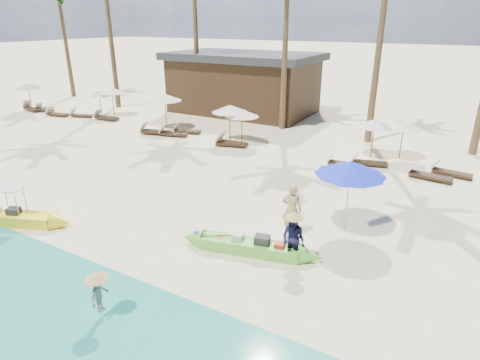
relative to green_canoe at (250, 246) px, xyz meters
The scene contains 31 objects.
ground 1.88m from the green_canoe, behind, with size 240.00×240.00×0.00m, color #FBECB9.
wet_sand_strip 5.54m from the green_canoe, 109.65° to the right, with size 240.00×4.50×0.01m, color tan.
green_canoe is the anchor object (origin of this frame).
yellow_canoe 8.39m from the green_canoe, 163.02° to the right, with size 4.86×2.14×1.32m.
tourist 1.88m from the green_canoe, 68.50° to the left, with size 0.65×0.42×1.77m, color tan.
vendor_green 1.42m from the green_canoe, ahead, with size 0.72×0.56×1.48m, color #15163C.
vendor_yellow 4.55m from the green_canoe, 111.68° to the right, with size 0.61×0.35×0.94m, color gray.
blue_umbrella 4.02m from the green_canoe, 53.66° to the left, with size 2.23×2.23×2.40m.
resort_parasol_0 26.28m from the green_canoe, 158.38° to the left, with size 1.98×1.98×2.04m.
lounger_0_left 25.93m from the green_canoe, 158.65° to the left, with size 1.97×0.89×0.64m.
lounger_0_right 25.01m from the green_canoe, 157.09° to the left, with size 1.65×0.53×0.56m.
resort_parasol_1 21.03m from the green_canoe, 149.10° to the left, with size 1.80×1.80×1.86m.
lounger_1_left 22.82m from the green_canoe, 156.21° to the left, with size 1.85×0.90×0.60m.
lounger_1_right 21.51m from the green_canoe, 152.77° to the left, with size 1.71×1.02×0.56m.
resort_parasol_2 20.82m from the green_canoe, 146.75° to the left, with size 1.97×1.97×2.03m.
lounger_2_left 19.71m from the green_canoe, 149.17° to the left, with size 1.90×0.68×0.63m.
resort_parasol_3 15.66m from the green_canoe, 138.42° to the left, with size 2.16×2.16×2.23m.
lounger_3_left 14.48m from the green_canoe, 142.13° to the left, with size 2.04×1.09×0.66m.
lounger_3_right 14.12m from the green_canoe, 134.65° to the left, with size 1.77×0.94×0.58m.
resort_parasol_4 11.87m from the green_canoe, 123.82° to the left, with size 2.07×2.07×2.13m.
lounger_4_left 13.68m from the green_canoe, 138.39° to the left, with size 1.79×0.95×0.58m.
lounger_4_right 10.91m from the green_canoe, 124.48° to the left, with size 1.80×0.98×0.59m.
resort_parasol_5 11.38m from the green_canoe, 120.57° to the left, with size 1.90×1.90×1.95m.
lounger_5_left 11.09m from the green_canoe, 123.84° to the left, with size 1.81×0.56×0.61m.
resort_parasol_6 11.18m from the green_canoe, 84.38° to the left, with size 1.90×1.90×1.95m.
lounger_6_left 8.87m from the green_canoe, 88.36° to the left, with size 1.69×0.58×0.57m.
lounger_6_right 9.67m from the green_canoe, 82.74° to the left, with size 1.79×0.94×0.58m.
resort_parasol_7 11.86m from the green_canoe, 78.28° to the left, with size 1.83×1.83×1.88m.
lounger_7_left 9.94m from the green_canoe, 66.63° to the left, with size 1.89×0.76×0.63m.
lounger_7_right 11.14m from the green_canoe, 64.80° to the left, with size 1.78×0.78×0.58m.
pavilion_west 20.00m from the green_canoe, 119.70° to the left, with size 10.80×6.60×4.30m.
Camera 1 is at (6.76, -8.98, 6.53)m, focal length 30.00 mm.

